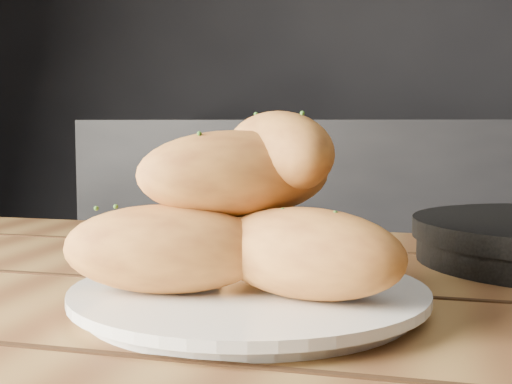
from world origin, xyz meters
name	(u,v)px	position (x,y,z in m)	size (l,w,h in m)	color
plate	(249,297)	(-0.86, 0.70, 0.76)	(0.28, 0.28, 0.02)	white
bread_rolls	(248,213)	(-0.87, 0.71, 0.83)	(0.27, 0.22, 0.14)	#CD8639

